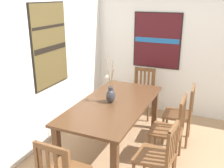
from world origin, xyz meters
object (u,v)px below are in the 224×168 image
centerpiece_vase (111,94)px  chair_0 (160,156)px  chair_2 (142,91)px  chair_4 (182,113)px  painting_on_back_wall (50,45)px  chair_3 (170,129)px  painting_on_side_wall (157,41)px  dining_table (114,109)px

centerpiece_vase → chair_0: 1.14m
chair_2 → chair_4: size_ratio=0.97×
painting_on_back_wall → chair_3: bearing=-88.4°
chair_2 → chair_4: bearing=-129.0°
chair_2 → painting_on_side_wall: bearing=-19.9°
centerpiece_vase → chair_2: size_ratio=0.73×
chair_3 → chair_2: bearing=32.0°
chair_2 → dining_table: bearing=178.8°
chair_0 → painting_on_back_wall: painting_on_back_wall is taller
centerpiece_vase → painting_on_side_wall: bearing=-7.0°
chair_2 → chair_0: bearing=-157.1°
centerpiece_vase → dining_table: bearing=-78.6°
painting_on_back_wall → chair_4: bearing=-71.4°
centerpiece_vase → chair_3: (0.04, -0.87, -0.38)m
painting_on_side_wall → centerpiece_vase: bearing=173.0°
chair_2 → painting_on_back_wall: painting_on_back_wall is taller
chair_4 → painting_on_back_wall: bearing=108.6°
centerpiece_vase → chair_4: bearing=-55.8°
chair_2 → painting_on_back_wall: bearing=141.5°
chair_3 → painting_on_side_wall: size_ratio=0.92×
chair_3 → painting_on_back_wall: (-0.05, 1.84, 1.00)m
dining_table → painting_on_side_wall: size_ratio=1.82×
chair_0 → chair_3: chair_3 is taller
dining_table → painting_on_back_wall: painting_on_back_wall is taller
chair_0 → chair_4: size_ratio=0.97×
painting_on_side_wall → chair_0: bearing=-163.4°
chair_2 → chair_3: size_ratio=0.94×
chair_2 → chair_4: (-0.68, -0.85, 0.01)m
painting_on_side_wall → chair_4: bearing=-145.8°
centerpiece_vase → painting_on_side_wall: size_ratio=0.63×
chair_4 → painting_on_back_wall: (-0.64, 1.90, 1.00)m
chair_3 → chair_4: bearing=-5.0°
chair_3 → dining_table: bearing=92.0°
dining_table → painting_on_back_wall: (-0.02, 1.02, 0.85)m
centerpiece_vase → chair_0: bearing=-124.7°
dining_table → chair_4: 1.08m
painting_on_side_wall → chair_2: bearing=160.1°
chair_2 → painting_on_side_wall: (0.36, -0.13, 0.90)m
chair_0 → chair_4: bearing=-1.6°
chair_2 → painting_on_back_wall: 1.97m
chair_3 → painting_on_back_wall: bearing=91.6°
centerpiece_vase → painting_on_back_wall: bearing=90.9°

